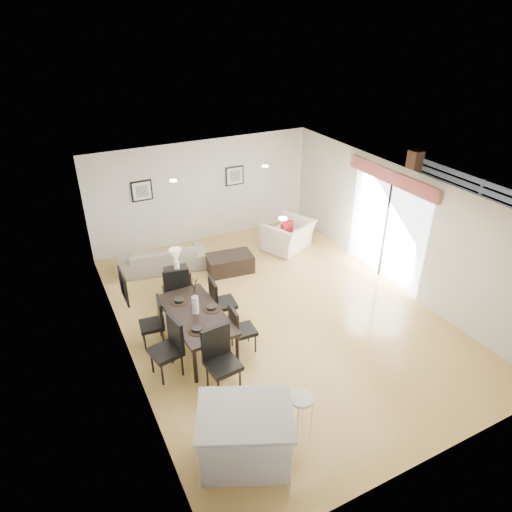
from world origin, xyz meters
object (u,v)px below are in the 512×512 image
side_table (178,283)px  dining_chair_foot (176,289)px  dining_chair_wnear (170,344)px  dining_table (196,317)px  dining_chair_efar (219,300)px  armchair (288,235)px  coffee_table (230,263)px  kitchen_island (245,436)px  bar_stool (301,403)px  dining_chair_enear (239,327)px  sofa (163,258)px  dining_chair_head (220,356)px  dining_chair_wfar (155,320)px

side_table → dining_chair_foot: bearing=-109.4°
dining_chair_wnear → side_table: size_ratio=1.64×
dining_table → dining_chair_efar: size_ratio=1.80×
dining_chair_efar → armchair: bearing=-47.0°
coffee_table → dining_chair_efar: bearing=-112.4°
armchair → kitchen_island: size_ratio=0.75×
dining_table → bar_stool: (0.63, -2.59, -0.03)m
dining_chair_enear → side_table: size_ratio=1.44×
dining_table → dining_chair_enear: size_ratio=1.95×
coffee_table → bar_stool: (-1.03, -4.86, 0.44)m
coffee_table → kitchen_island: (-1.92, -4.86, 0.24)m
sofa → dining_table: (-0.27, -3.10, 0.38)m
side_table → bar_stool: bearing=-84.7°
dining_chair_efar → dining_chair_head: 1.71m
dining_chair_wnear → armchair: bearing=116.2°
dining_chair_head → kitchen_island: (-0.25, -1.47, -0.18)m
armchair → dining_chair_head: 5.14m
armchair → dining_chair_efar: bearing=12.2°
dining_chair_wnear → side_table: dining_chair_wnear is taller
dining_chair_efar → dining_chair_foot: bearing=50.6°
coffee_table → side_table: size_ratio=1.62×
dining_chair_wfar → bar_stool: bearing=29.9°
sofa → bar_stool: bearing=104.0°
dining_table → side_table: dining_table is taller
dining_chair_wfar → dining_chair_efar: bearing=98.0°
sofa → dining_chair_wnear: size_ratio=1.89×
dining_chair_enear → side_table: bearing=14.7°
dining_chair_wfar → bar_stool: (1.28, -3.03, 0.12)m
dining_chair_head → dining_chair_foot: 2.23m
dining_chair_enear → coffee_table: size_ratio=0.89×
dining_chair_wnear → dining_chair_enear: (1.28, -0.01, -0.07)m
dining_chair_head → bar_stool: size_ratio=1.48×
armchair → dining_table: 4.39m
dining_chair_efar → bar_stool: bearing=-174.7°
dining_chair_wnear → dining_chair_efar: 1.56m
dining_chair_head → side_table: bearing=80.0°
sofa → dining_chair_head: dining_chair_head is taller
dining_chair_wfar → dining_chair_foot: 0.93m
dining_table → bar_stool: bar_stool is taller
dining_chair_head → bar_stool: dining_chair_head is taller
sofa → dining_chair_wfar: 2.82m
armchair → dining_chair_efar: (-2.85, -2.18, 0.19)m
bar_stool → dining_chair_foot: bearing=99.9°
sofa → armchair: 3.25m
dining_chair_wfar → dining_chair_foot: (0.63, 0.67, 0.10)m
dining_chair_wfar → coffee_table: size_ratio=0.89×
dining_chair_head → dining_chair_wfar: bearing=106.7°
dining_chair_foot → dining_chair_efar: bearing=143.7°
coffee_table → side_table: 1.53m
dining_chair_head → coffee_table: bearing=58.3°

